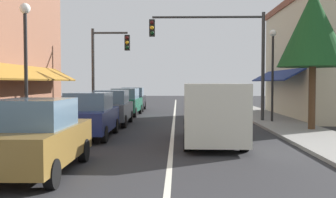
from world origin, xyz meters
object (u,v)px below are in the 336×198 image
parked_car_distant_left (133,99)px  tree_right_near (313,29)px  traffic_signal_mast_arm (223,46)px  parked_car_second_left (90,115)px  parked_car_nearest_left (36,137)px  street_lamp_left_near (26,50)px  van_in_lane (212,111)px  parked_car_far_left (126,102)px  parked_car_third_left (112,108)px  street_lamp_right_mid (273,61)px  traffic_signal_left_corner (105,60)px

parked_car_distant_left → tree_right_near: bearing=-54.3°
traffic_signal_mast_arm → parked_car_second_left: bearing=-134.7°
parked_car_distant_left → parked_car_nearest_left: bearing=-90.9°
street_lamp_left_near → tree_right_near: bearing=20.8°
parked_car_distant_left → van_in_lane: (4.63, -15.77, 0.27)m
parked_car_far_left → tree_right_near: tree_right_near is taller
parked_car_second_left → parked_car_third_left: size_ratio=1.00×
street_lamp_right_mid → tree_right_near: tree_right_near is taller
parked_car_nearest_left → street_lamp_right_mid: bearing=53.3°
parked_car_nearest_left → parked_car_third_left: bearing=89.5°
parked_car_third_left → street_lamp_right_mid: street_lamp_right_mid is taller
street_lamp_left_near → street_lamp_right_mid: 12.54m
van_in_lane → street_lamp_right_mid: size_ratio=1.06×
street_lamp_left_near → tree_right_near: tree_right_near is taller
traffic_signal_left_corner → street_lamp_right_mid: bearing=-14.3°
parked_car_far_left → parked_car_second_left: bearing=-88.6°
van_in_lane → traffic_signal_left_corner: size_ratio=0.98×
parked_car_far_left → parked_car_distant_left: same height
parked_car_distant_left → van_in_lane: 16.44m
parked_car_second_left → parked_car_distant_left: same height
parked_car_second_left → parked_car_far_left: (0.04, 10.06, 0.00)m
parked_car_third_left → parked_car_nearest_left: bearing=-90.7°
street_lamp_right_mid → parked_car_distant_left: bearing=132.7°
parked_car_second_left → van_in_lane: bearing=-15.9°
parked_car_far_left → street_lamp_right_mid: (8.35, -4.63, 2.42)m
traffic_signal_left_corner → street_lamp_right_mid: 9.54m
street_lamp_right_mid → van_in_lane: bearing=-119.3°
parked_car_third_left → parked_car_distant_left: 9.99m
parked_car_second_left → street_lamp_left_near: bearing=-129.5°
traffic_signal_mast_arm → parked_car_far_left: bearing=144.8°
traffic_signal_left_corner → tree_right_near: size_ratio=0.86×
parked_car_third_left → parked_car_far_left: bearing=89.9°
van_in_lane → parked_car_nearest_left: bearing=-133.5°
van_in_lane → traffic_signal_mast_arm: size_ratio=0.84×
parked_car_nearest_left → street_lamp_right_mid: 14.25m
parked_car_third_left → parked_car_far_left: same height
parked_car_nearest_left → van_in_lane: van_in_lane is taller
parked_car_distant_left → street_lamp_left_near: size_ratio=0.86×
parked_car_distant_left → tree_right_near: (9.29, -12.42, 3.60)m
traffic_signal_mast_arm → street_lamp_left_near: size_ratio=1.29×
tree_right_near → traffic_signal_left_corner: bearing=150.7°
parked_car_nearest_left → traffic_signal_mast_arm: (5.79, 11.84, 3.22)m
parked_car_far_left → street_lamp_right_mid: bearing=-27.4°
parked_car_far_left → parked_car_nearest_left: bearing=-88.2°
parked_car_distant_left → van_in_lane: bearing=-74.7°
parked_car_second_left → parked_car_third_left: (0.09, 4.52, 0.00)m
parked_car_second_left → street_lamp_left_near: street_lamp_left_near is taller
parked_car_third_left → parked_car_distant_left: size_ratio=1.00×
traffic_signal_left_corner → van_in_lane: bearing=-58.7°
traffic_signal_mast_arm → tree_right_near: (3.43, -3.85, 0.38)m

